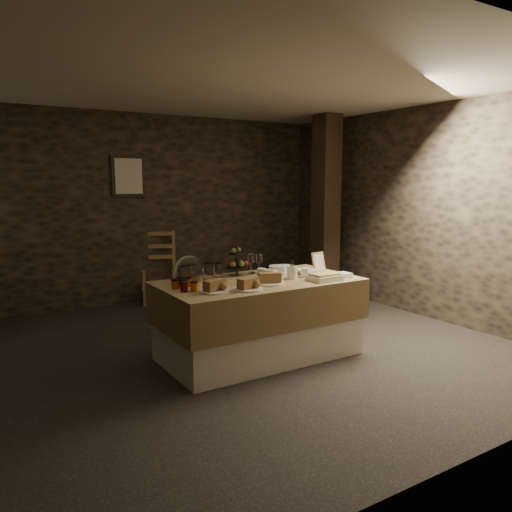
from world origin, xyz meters
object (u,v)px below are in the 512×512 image
timber_column (326,208)px  buffet_table (259,313)px  chair (158,271)px  fruit_stand (238,263)px

timber_column → buffet_table: bearing=-143.4°
timber_column → chair: bearing=153.4°
chair → timber_column: bearing=-3.0°
timber_column → fruit_stand: size_ratio=8.38×
chair → fruit_stand: fruit_stand is taller
buffet_table → chair: size_ratio=2.46×
timber_column → fruit_stand: 2.51m
timber_column → fruit_stand: (-2.15, -1.23, -0.43)m
chair → timber_column: size_ratio=0.30×
buffet_table → fruit_stand: size_ratio=6.11×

